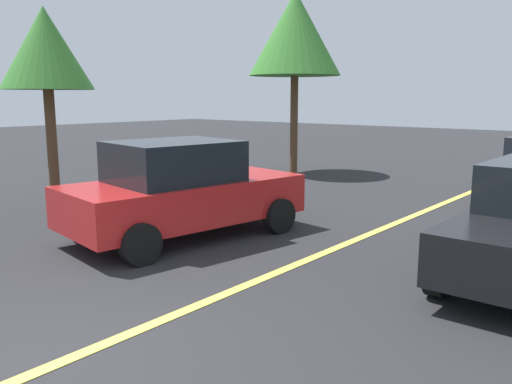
% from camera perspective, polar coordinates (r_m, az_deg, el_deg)
% --- Properties ---
extents(ground_plane, '(80.00, 80.00, 0.00)m').
position_cam_1_polar(ground_plane, '(5.39, -22.82, -17.69)').
color(ground_plane, '#262628').
extents(lane_marking_centre, '(28.00, 0.16, 0.01)m').
position_cam_1_polar(lane_marking_centre, '(7.11, -0.60, -9.90)').
color(lane_marking_centre, '#E0D14C').
extents(car_red_approaching, '(4.41, 2.60, 1.71)m').
position_cam_1_polar(car_red_approaching, '(9.32, -8.06, 0.24)').
color(car_red_approaching, red).
rests_on(car_red_approaching, ground_plane).
extents(tree_left_verge, '(1.92, 1.92, 4.32)m').
position_cam_1_polar(tree_left_verge, '(12.26, -21.84, 14.08)').
color(tree_left_verge, '#513823').
rests_on(tree_left_verge, ground_plane).
extents(tree_centre_verge, '(2.93, 2.93, 5.74)m').
position_cam_1_polar(tree_centre_verge, '(17.39, 4.26, 16.68)').
color(tree_centre_verge, '#513823').
rests_on(tree_centre_verge, ground_plane).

